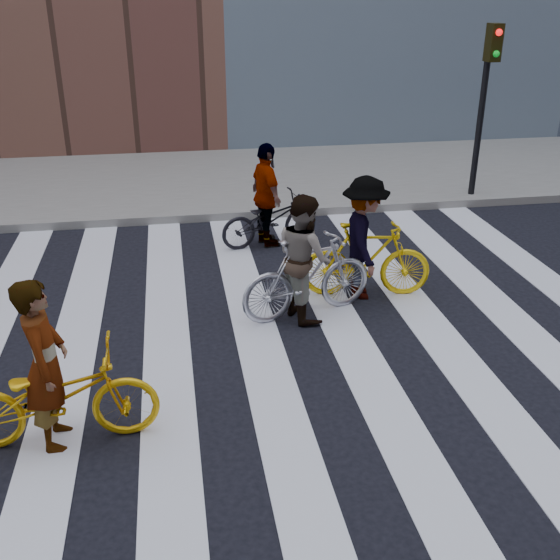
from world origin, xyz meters
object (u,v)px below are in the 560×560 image
object	(u,v)px
bike_yellow_right	(366,260)
rider_right	(364,238)
traffic_signal	(487,84)
rider_mid	(304,257)
bike_silver_mid	(307,276)
rider_rear	(267,196)
rider_left	(46,364)
bike_yellow_left	(57,397)
bike_dark_rear	(270,220)

from	to	relation	value
bike_yellow_right	rider_right	size ratio (longest dim) A/B	1.04
bike_yellow_right	traffic_signal	bearing A→B (deg)	-32.59
rider_mid	rider_right	bearing A→B (deg)	-79.30
bike_silver_mid	rider_rear	xyz separation A→B (m)	(-0.14, 2.57, 0.30)
bike_yellow_right	rider_rear	size ratio (longest dim) A/B	1.04
traffic_signal	rider_left	distance (m)	9.63
bike_yellow_right	rider_left	bearing A→B (deg)	133.40
traffic_signal	rider_rear	world-z (taller)	traffic_signal
bike_yellow_left	rider_mid	xyz separation A→B (m)	(2.76, 2.15, 0.33)
bike_silver_mid	rider_right	size ratio (longest dim) A/B	1.07
bike_yellow_right	rider_mid	distance (m)	1.10
bike_silver_mid	rider_mid	distance (m)	0.28
rider_rear	rider_right	bearing A→B (deg)	-168.32
traffic_signal	bike_yellow_right	size ratio (longest dim) A/B	1.89
rider_right	bike_dark_rear	bearing A→B (deg)	33.08
traffic_signal	rider_mid	xyz separation A→B (m)	(-4.28, -4.20, -1.46)
rider_left	rider_mid	xyz separation A→B (m)	(2.81, 2.15, -0.02)
bike_dark_rear	rider_rear	distance (m)	0.41
bike_yellow_left	bike_yellow_right	xyz separation A→B (m)	(3.73, 2.60, 0.04)
rider_mid	rider_right	size ratio (longest dim) A/B	0.97
traffic_signal	bike_yellow_right	distance (m)	5.30
rider_left	rider_right	xyz separation A→B (m)	(3.73, 2.60, 0.01)
bike_yellow_right	rider_right	bearing A→B (deg)	98.91
bike_silver_mid	rider_mid	world-z (taller)	rider_mid
traffic_signal	bike_yellow_left	distance (m)	9.65
rider_left	rider_mid	world-z (taller)	rider_left
bike_dark_rear	rider_mid	distance (m)	2.60
bike_yellow_left	bike_silver_mid	distance (m)	3.54
bike_dark_rear	rider_right	bearing A→B (deg)	-169.43
traffic_signal	rider_left	world-z (taller)	traffic_signal
bike_yellow_right	bike_dark_rear	xyz separation A→B (m)	(-1.00, 2.12, -0.09)
rider_rear	bike_yellow_left	bearing A→B (deg)	136.86
rider_right	rider_rear	bearing A→B (deg)	34.19
bike_yellow_left	bike_silver_mid	world-z (taller)	bike_silver_mid
bike_dark_rear	rider_left	world-z (taller)	rider_left
rider_left	traffic_signal	bearing A→B (deg)	-49.00
bike_yellow_right	rider_mid	size ratio (longest dim) A/B	1.08
rider_mid	bike_yellow_right	bearing A→B (deg)	-80.48
traffic_signal	rider_left	bearing A→B (deg)	-138.19
bike_silver_mid	bike_dark_rear	bearing A→B (deg)	-13.53
bike_dark_rear	rider_right	size ratio (longest dim) A/B	0.98
bike_dark_rear	rider_rear	world-z (taller)	rider_rear
traffic_signal	rider_right	distance (m)	5.24
traffic_signal	bike_dark_rear	bearing A→B (deg)	-159.40
bike_yellow_right	rider_rear	bearing A→B (deg)	35.28
rider_left	rider_right	distance (m)	4.54
traffic_signal	bike_dark_rear	world-z (taller)	traffic_signal
bike_silver_mid	bike_dark_rear	xyz separation A→B (m)	(-0.09, 2.57, -0.11)
bike_yellow_left	rider_left	xyz separation A→B (m)	(-0.05, 0.00, 0.35)
bike_silver_mid	bike_yellow_right	distance (m)	1.02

